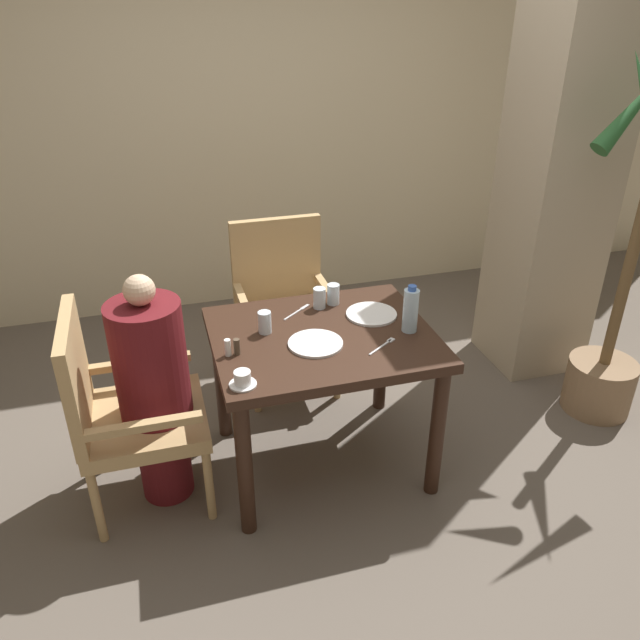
{
  "coord_description": "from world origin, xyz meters",
  "views": [
    {
      "loc": [
        -0.7,
        -2.4,
        2.18
      ],
      "look_at": [
        0.0,
        0.04,
        0.8
      ],
      "focal_mm": 35.0,
      "sensor_mm": 36.0,
      "label": 1
    }
  ],
  "objects_px": {
    "chair_far_side": "(283,300)",
    "water_bottle": "(411,310)",
    "potted_palm": "(621,306)",
    "glass_tall_far": "(265,322)",
    "plate_main_right": "(315,343)",
    "glass_tall_mid": "(333,294)",
    "plate_main_left": "(371,314)",
    "diner_in_left_chair": "(154,389)",
    "teacup_with_saucer": "(243,380)",
    "glass_tall_near": "(319,298)",
    "chair_left_side": "(121,406)"
  },
  "relations": [
    {
      "from": "chair_far_side",
      "to": "water_bottle",
      "type": "xyz_separation_m",
      "value": [
        0.4,
        -0.92,
        0.33
      ]
    },
    {
      "from": "chair_far_side",
      "to": "glass_tall_mid",
      "type": "distance_m",
      "value": 0.64
    },
    {
      "from": "plate_main_right",
      "to": "glass_tall_mid",
      "type": "bearing_deg",
      "value": 61.91
    },
    {
      "from": "chair_far_side",
      "to": "potted_palm",
      "type": "distance_m",
      "value": 1.86
    },
    {
      "from": "teacup_with_saucer",
      "to": "glass_tall_mid",
      "type": "xyz_separation_m",
      "value": [
        0.56,
        0.59,
        0.03
      ]
    },
    {
      "from": "water_bottle",
      "to": "plate_main_left",
      "type": "bearing_deg",
      "value": 121.38
    },
    {
      "from": "chair_left_side",
      "to": "glass_tall_far",
      "type": "xyz_separation_m",
      "value": [
        0.68,
        0.09,
        0.28
      ]
    },
    {
      "from": "chair_far_side",
      "to": "potted_palm",
      "type": "relative_size",
      "value": 0.5
    },
    {
      "from": "water_bottle",
      "to": "glass_tall_near",
      "type": "xyz_separation_m",
      "value": [
        -0.34,
        0.34,
        -0.05
      ]
    },
    {
      "from": "glass_tall_far",
      "to": "chair_left_side",
      "type": "bearing_deg",
      "value": -172.74
    },
    {
      "from": "plate_main_left",
      "to": "glass_tall_mid",
      "type": "distance_m",
      "value": 0.23
    },
    {
      "from": "plate_main_left",
      "to": "water_bottle",
      "type": "bearing_deg",
      "value": -58.62
    },
    {
      "from": "chair_far_side",
      "to": "glass_tall_far",
      "type": "relative_size",
      "value": 9.29
    },
    {
      "from": "potted_palm",
      "to": "plate_main_left",
      "type": "height_order",
      "value": "potted_palm"
    },
    {
      "from": "diner_in_left_chair",
      "to": "teacup_with_saucer",
      "type": "distance_m",
      "value": 0.51
    },
    {
      "from": "chair_left_side",
      "to": "plate_main_left",
      "type": "relative_size",
      "value": 3.94
    },
    {
      "from": "diner_in_left_chair",
      "to": "plate_main_right",
      "type": "distance_m",
      "value": 0.74
    },
    {
      "from": "plate_main_right",
      "to": "glass_tall_far",
      "type": "relative_size",
      "value": 2.36
    },
    {
      "from": "chair_far_side",
      "to": "potted_palm",
      "type": "bearing_deg",
      "value": -27.09
    },
    {
      "from": "potted_palm",
      "to": "plate_main_right",
      "type": "relative_size",
      "value": 7.84
    },
    {
      "from": "diner_in_left_chair",
      "to": "glass_tall_mid",
      "type": "distance_m",
      "value": 0.98
    },
    {
      "from": "plate_main_left",
      "to": "plate_main_right",
      "type": "height_order",
      "value": "same"
    },
    {
      "from": "chair_far_side",
      "to": "water_bottle",
      "type": "distance_m",
      "value": 1.05
    },
    {
      "from": "potted_palm",
      "to": "glass_tall_mid",
      "type": "relative_size",
      "value": 18.5
    },
    {
      "from": "water_bottle",
      "to": "glass_tall_near",
      "type": "bearing_deg",
      "value": 134.87
    },
    {
      "from": "potted_palm",
      "to": "plate_main_right",
      "type": "xyz_separation_m",
      "value": [
        -1.71,
        -0.08,
        0.09
      ]
    },
    {
      "from": "chair_left_side",
      "to": "water_bottle",
      "type": "bearing_deg",
      "value": -3.52
    },
    {
      "from": "chair_far_side",
      "to": "teacup_with_saucer",
      "type": "distance_m",
      "value": 1.25
    },
    {
      "from": "plate_main_left",
      "to": "glass_tall_mid",
      "type": "height_order",
      "value": "glass_tall_mid"
    },
    {
      "from": "potted_palm",
      "to": "glass_tall_far",
      "type": "relative_size",
      "value": 18.5
    },
    {
      "from": "plate_main_left",
      "to": "chair_left_side",
      "type": "bearing_deg",
      "value": -174.82
    },
    {
      "from": "glass_tall_far",
      "to": "plate_main_left",
      "type": "bearing_deg",
      "value": 2.53
    },
    {
      "from": "potted_palm",
      "to": "plate_main_left",
      "type": "relative_size",
      "value": 7.84
    },
    {
      "from": "water_bottle",
      "to": "glass_tall_near",
      "type": "height_order",
      "value": "water_bottle"
    },
    {
      "from": "chair_far_side",
      "to": "glass_tall_far",
      "type": "bearing_deg",
      "value": -108.54
    },
    {
      "from": "water_bottle",
      "to": "glass_tall_mid",
      "type": "relative_size",
      "value": 2.19
    },
    {
      "from": "potted_palm",
      "to": "teacup_with_saucer",
      "type": "bearing_deg",
      "value": -171.57
    },
    {
      "from": "glass_tall_mid",
      "to": "plate_main_left",
      "type": "bearing_deg",
      "value": -50.11
    },
    {
      "from": "teacup_with_saucer",
      "to": "water_bottle",
      "type": "xyz_separation_m",
      "value": [
        0.82,
        0.23,
        0.08
      ]
    },
    {
      "from": "teacup_with_saucer",
      "to": "water_bottle",
      "type": "distance_m",
      "value": 0.86
    },
    {
      "from": "chair_left_side",
      "to": "chair_far_side",
      "type": "bearing_deg",
      "value": 42.05
    },
    {
      "from": "plate_main_left",
      "to": "plate_main_right",
      "type": "distance_m",
      "value": 0.39
    },
    {
      "from": "teacup_with_saucer",
      "to": "glass_tall_mid",
      "type": "relative_size",
      "value": 1.07
    },
    {
      "from": "potted_palm",
      "to": "water_bottle",
      "type": "distance_m",
      "value": 1.27
    },
    {
      "from": "plate_main_left",
      "to": "water_bottle",
      "type": "xyz_separation_m",
      "value": [
        0.12,
        -0.19,
        0.1
      ]
    },
    {
      "from": "plate_main_left",
      "to": "glass_tall_near",
      "type": "height_order",
      "value": "glass_tall_near"
    },
    {
      "from": "potted_palm",
      "to": "glass_tall_mid",
      "type": "bearing_deg",
      "value": 169.26
    },
    {
      "from": "glass_tall_near",
      "to": "plate_main_left",
      "type": "bearing_deg",
      "value": -33.82
    },
    {
      "from": "plate_main_left",
      "to": "glass_tall_far",
      "type": "distance_m",
      "value": 0.53
    },
    {
      "from": "chair_left_side",
      "to": "teacup_with_saucer",
      "type": "xyz_separation_m",
      "value": [
        0.5,
        -0.31,
        0.25
      ]
    }
  ]
}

